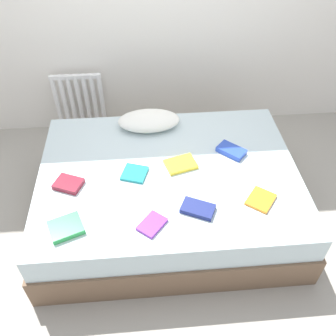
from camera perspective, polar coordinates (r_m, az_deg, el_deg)
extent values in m
plane|color=#9E998E|center=(3.16, 0.08, -6.93)|extent=(8.00, 8.00, 0.00)
cube|color=brown|center=(3.05, 0.08, -5.26)|extent=(2.00, 1.50, 0.28)
cube|color=silver|center=(2.87, 0.08, -1.99)|extent=(1.96, 1.46, 0.22)
cylinder|color=white|center=(3.89, -16.82, 9.90)|extent=(0.04, 0.04, 0.56)
cylinder|color=white|center=(3.87, -15.74, 10.01)|extent=(0.04, 0.04, 0.56)
cylinder|color=white|center=(3.86, -14.65, 10.11)|extent=(0.04, 0.04, 0.56)
cylinder|color=white|center=(3.85, -13.55, 10.21)|extent=(0.04, 0.04, 0.56)
cylinder|color=white|center=(3.84, -12.45, 10.31)|extent=(0.04, 0.04, 0.56)
cylinder|color=white|center=(3.83, -11.34, 10.40)|extent=(0.04, 0.04, 0.56)
cylinder|color=white|center=(3.82, -10.22, 10.49)|extent=(0.04, 0.04, 0.56)
cube|color=white|center=(3.72, -14.22, 13.51)|extent=(0.49, 0.04, 0.04)
cube|color=white|center=(3.99, -12.95, 7.13)|extent=(0.49, 0.04, 0.04)
ellipsoid|color=white|center=(3.16, -2.97, 7.32)|extent=(0.52, 0.29, 0.14)
cube|color=maroon|center=(2.76, -15.13, -2.39)|extent=(0.23, 0.21, 0.04)
cube|color=yellow|center=(2.82, 1.97, 0.60)|extent=(0.27, 0.22, 0.03)
cube|color=orange|center=(2.66, 14.15, -4.75)|extent=(0.25, 0.25, 0.02)
cube|color=green|center=(2.50, -15.49, -8.87)|extent=(0.26, 0.24, 0.04)
cube|color=teal|center=(2.77, -5.18, -0.82)|extent=(0.22, 0.22, 0.02)
cube|color=#2847B7|center=(2.97, 9.75, 2.66)|extent=(0.24, 0.24, 0.04)
cube|color=navy|center=(2.52, 4.64, -6.28)|extent=(0.26, 0.21, 0.04)
cube|color=purple|center=(2.44, -2.47, -8.68)|extent=(0.22, 0.22, 0.02)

